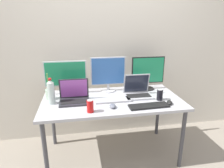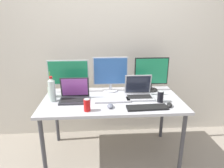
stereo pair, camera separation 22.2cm
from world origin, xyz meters
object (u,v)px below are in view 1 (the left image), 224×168
laptop_secondary (138,91)px  mouse_by_keyboard (169,102)px  bamboo_vase (49,94)px  monitor_right (148,72)px  soda_can_near_keyboard (90,106)px  laptop_silver (74,97)px  keyboard_aux (113,100)px  monitor_left (66,76)px  work_desk (112,104)px  keyboard_main (149,106)px  soda_can_by_laptop (160,95)px  water_bottle (51,92)px  mouse_by_laptop (113,106)px  monitor_center (108,73)px

laptop_secondary → mouse_by_keyboard: 0.40m
mouse_by_keyboard → bamboo_vase: (-1.28, 0.37, 0.05)m
laptop_secondary → mouse_by_keyboard: bearing=-47.8°
monitor_right → soda_can_near_keyboard: 0.97m
laptop_silver → keyboard_aux: (0.42, -0.06, -0.05)m
monitor_left → bamboo_vase: monitor_left is taller
laptop_secondary → mouse_by_keyboard: (0.27, -0.29, -0.04)m
monitor_right → bamboo_vase: monitor_right is taller
work_desk → keyboard_aux: 0.09m
monitor_right → keyboard_main: bearing=-107.5°
bamboo_vase → soda_can_by_laptop: bearing=-11.1°
monitor_right → mouse_by_keyboard: 0.55m
water_bottle → mouse_by_keyboard: bearing=-10.5°
water_bottle → laptop_silver: bearing=4.3°
laptop_secondary → water_bottle: (-0.97, -0.06, 0.07)m
work_desk → soda_can_by_laptop: soda_can_by_laptop is taller
keyboard_main → keyboard_aux: (-0.34, 0.22, 0.00)m
monitor_left → keyboard_aux: size_ratio=1.25×
monitor_right → water_bottle: size_ratio=1.48×
keyboard_aux → water_bottle: bearing=175.4°
work_desk → monitor_left: monitor_left is taller
laptop_secondary → bamboo_vase: bearing=175.9°
mouse_by_laptop → bamboo_vase: 0.76m
soda_can_by_laptop → bamboo_vase: 1.25m
soda_can_by_laptop → monitor_right: bearing=91.8°
monitor_center → soda_can_by_laptop: bearing=-37.2°
work_desk → keyboard_main: size_ratio=3.75×
monitor_center → laptop_secondary: bearing=-35.8°
laptop_silver → mouse_by_keyboard: bearing=-13.9°
soda_can_near_keyboard → bamboo_vase: bearing=136.6°
mouse_by_keyboard → monitor_center: bearing=157.0°
monitor_center → monitor_right: size_ratio=1.02×
keyboard_main → laptop_silver: bearing=157.6°
keyboard_main → keyboard_aux: size_ratio=1.07×
mouse_by_laptop → water_bottle: water_bottle is taller
work_desk → laptop_silver: size_ratio=4.87×
monitor_right → mouse_by_laptop: 0.76m
monitor_center → mouse_by_keyboard: 0.81m
mouse_by_keyboard → bamboo_vase: size_ratio=0.34×
keyboard_aux → water_bottle: water_bottle is taller
soda_can_by_laptop → keyboard_aux: bearing=173.5°
monitor_center → water_bottle: (-0.66, -0.29, -0.10)m
water_bottle → soda_can_near_keyboard: 0.48m
work_desk → soda_can_by_laptop: (0.52, -0.12, 0.12)m
soda_can_near_keyboard → soda_can_by_laptop: (0.79, 0.17, 0.00)m
water_bottle → soda_can_by_laptop: size_ratio=2.27×
work_desk → water_bottle: 0.69m
laptop_silver → keyboard_aux: 0.42m
mouse_by_keyboard → mouse_by_laptop: same height
laptop_secondary → soda_can_by_laptop: 0.27m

